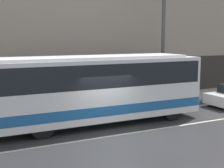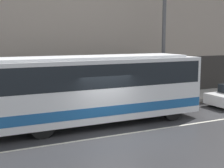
{
  "view_description": "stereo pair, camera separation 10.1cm",
  "coord_description": "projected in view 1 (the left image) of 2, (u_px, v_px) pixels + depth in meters",
  "views": [
    {
      "loc": [
        -5.83,
        -11.63,
        4.19
      ],
      "look_at": [
        0.89,
        2.09,
        1.92
      ],
      "focal_mm": 50.0,
      "sensor_mm": 36.0,
      "label": 1
    },
    {
      "loc": [
        -5.74,
        -11.68,
        4.19
      ],
      "look_at": [
        0.89,
        2.09,
        1.92
      ],
      "focal_mm": 50.0,
      "sensor_mm": 36.0,
      "label": 2
    }
  ],
  "objects": [
    {
      "name": "sidewalk",
      "position": [
        73.0,
        108.0,
        18.4
      ],
      "size": [
        60.0,
        3.08,
        0.17
      ],
      "color": "#A09E99",
      "rests_on": "ground_plane"
    },
    {
      "name": "ground_plane",
      "position": [
        115.0,
        136.0,
        13.49
      ],
      "size": [
        60.0,
        60.0,
        0.0
      ],
      "primitive_type": "plane",
      "color": "#2D2D30"
    },
    {
      "name": "transit_bus",
      "position": [
        97.0,
        86.0,
        15.1
      ],
      "size": [
        10.69,
        2.57,
        3.33
      ],
      "color": "white",
      "rests_on": "ground_plane"
    },
    {
      "name": "lane_stripe",
      "position": [
        115.0,
        135.0,
        13.49
      ],
      "size": [
        54.0,
        0.14,
        0.01
      ],
      "color": "beige",
      "rests_on": "ground_plane"
    },
    {
      "name": "utility_pole_near",
      "position": [
        163.0,
        33.0,
        19.53
      ],
      "size": [
        0.23,
        0.23,
        8.59
      ],
      "color": "#4C4C4F",
      "rests_on": "sidewalk"
    }
  ]
}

